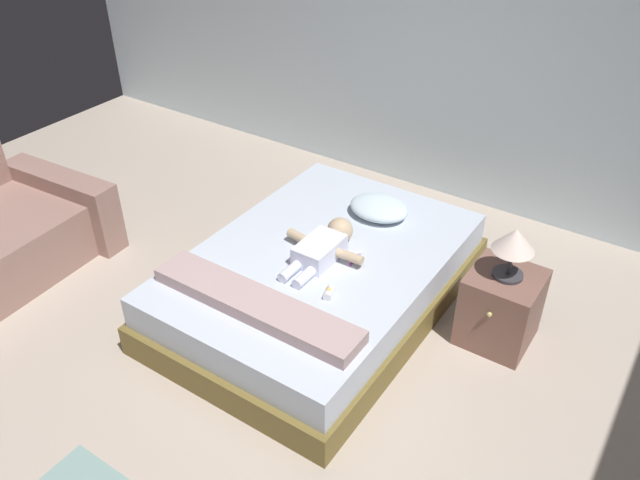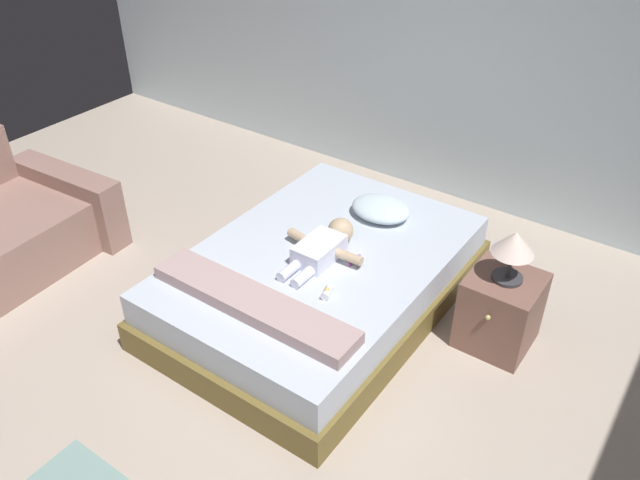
% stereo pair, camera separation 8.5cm
% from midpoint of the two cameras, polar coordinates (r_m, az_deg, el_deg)
% --- Properties ---
extents(ground_plane, '(8.00, 8.00, 0.00)m').
position_cam_midpoint_polar(ground_plane, '(3.44, -8.62, -17.20)').
color(ground_plane, '#B09F90').
extents(wall_behind_bed, '(8.00, 0.12, 2.82)m').
position_cam_midpoint_polar(wall_behind_bed, '(4.89, 15.51, 18.28)').
color(wall_behind_bed, silver).
rests_on(wall_behind_bed, ground_plane).
extents(bed, '(1.43, 2.05, 0.40)m').
position_cam_midpoint_polar(bed, '(4.03, 0.61, -3.57)').
color(bed, brown).
rests_on(bed, ground_plane).
extents(pillow, '(0.40, 0.32, 0.12)m').
position_cam_midpoint_polar(pillow, '(4.25, 6.03, 2.81)').
color(pillow, silver).
rests_on(pillow, bed).
extents(baby, '(0.54, 0.63, 0.16)m').
position_cam_midpoint_polar(baby, '(3.86, 0.99, -0.57)').
color(baby, white).
rests_on(baby, bed).
extents(toothbrush, '(0.02, 0.14, 0.02)m').
position_cam_midpoint_polar(toothbrush, '(3.86, 3.84, -1.70)').
color(toothbrush, purple).
rests_on(toothbrush, bed).
extents(nightstand, '(0.40, 0.43, 0.47)m').
position_cam_midpoint_polar(nightstand, '(3.90, 16.44, -6.10)').
color(nightstand, brown).
rests_on(nightstand, ground_plane).
extents(lamp, '(0.24, 0.24, 0.32)m').
position_cam_midpoint_polar(lamp, '(3.62, 17.63, -0.47)').
color(lamp, '#333338').
rests_on(lamp, nightstand).
extents(blanket, '(1.28, 0.24, 0.08)m').
position_cam_midpoint_polar(blanket, '(3.49, -5.34, -5.65)').
color(blanket, '#AD8F8E').
rests_on(blanket, bed).
extents(baby_bottle, '(0.07, 0.10, 0.07)m').
position_cam_midpoint_polar(baby_bottle, '(3.57, 1.31, -4.70)').
color(baby_bottle, white).
rests_on(baby_bottle, bed).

